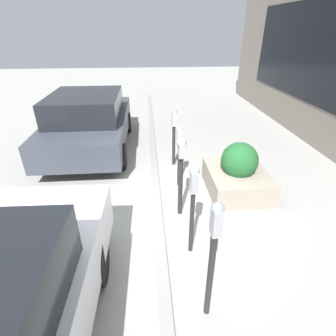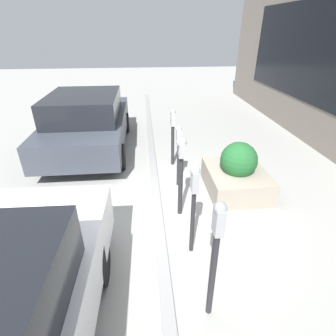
# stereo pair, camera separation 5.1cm
# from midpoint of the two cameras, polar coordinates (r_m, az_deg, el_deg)

# --- Properties ---
(ground_plane) EXTENTS (40.00, 40.00, 0.00)m
(ground_plane) POSITION_cam_midpoint_polar(r_m,az_deg,el_deg) (4.84, -1.57, -9.56)
(ground_plane) COLOR #999993
(curb_strip) EXTENTS (19.00, 0.16, 0.04)m
(curb_strip) POSITION_cam_midpoint_polar(r_m,az_deg,el_deg) (4.82, -2.54, -9.42)
(curb_strip) COLOR gray
(curb_strip) RESTS_ON ground_plane
(parking_meter_nearest) EXTENTS (0.15, 0.13, 1.57)m
(parking_meter_nearest) POSITION_cam_midpoint_polar(r_m,az_deg,el_deg) (2.78, 9.81, -16.73)
(parking_meter_nearest) COLOR #232326
(parking_meter_nearest) RESTS_ON ground_plane
(parking_meter_second) EXTENTS (0.16, 0.14, 1.42)m
(parking_meter_second) POSITION_cam_midpoint_polar(r_m,az_deg,el_deg) (3.53, 5.27, -5.98)
(parking_meter_second) COLOR #232326
(parking_meter_second) RESTS_ON ground_plane
(parking_meter_middle) EXTENTS (0.19, 0.17, 1.45)m
(parking_meter_middle) POSITION_cam_midpoint_polar(r_m,az_deg,el_deg) (4.29, 2.50, 0.67)
(parking_meter_middle) COLOR #232326
(parking_meter_middle) RESTS_ON ground_plane
(parking_meter_fourth) EXTENTS (0.14, 0.12, 1.31)m
(parking_meter_fourth) POSITION_cam_midpoint_polar(r_m,az_deg,el_deg) (5.19, 2.02, 5.19)
(parking_meter_fourth) COLOR #232326
(parking_meter_fourth) RESTS_ON ground_plane
(parking_meter_farthest) EXTENTS (0.15, 0.13, 1.37)m
(parking_meter_farthest) POSITION_cam_midpoint_polar(r_m,az_deg,el_deg) (6.11, 0.81, 8.22)
(parking_meter_farthest) COLOR #232326
(parking_meter_farthest) RESTS_ON ground_plane
(planter_box) EXTENTS (1.34, 1.14, 1.05)m
(planter_box) POSITION_cam_midpoint_polar(r_m,az_deg,el_deg) (5.40, 14.49, -1.22)
(planter_box) COLOR gray
(planter_box) RESTS_ON ground_plane
(parked_car_middle) EXTENTS (4.08, 2.00, 1.52)m
(parked_car_middle) POSITION_cam_midpoint_polar(r_m,az_deg,el_deg) (7.31, -17.36, 9.54)
(parked_car_middle) COLOR #383D47
(parked_car_middle) RESTS_ON ground_plane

